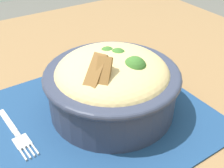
{
  "coord_description": "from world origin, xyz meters",
  "views": [
    {
      "loc": [
        0.11,
        0.34,
        1.05
      ],
      "look_at": [
        -0.09,
        0.02,
        0.79
      ],
      "focal_mm": 45.35,
      "sensor_mm": 36.0,
      "label": 1
    }
  ],
  "objects": [
    {
      "name": "fork",
      "position": [
        0.06,
        -0.0,
        0.74
      ],
      "size": [
        0.03,
        0.13,
        0.0
      ],
      "color": "#BCBCBC",
      "rests_on": "placemat"
    },
    {
      "name": "bowl",
      "position": [
        -0.09,
        0.02,
        0.79
      ],
      "size": [
        0.26,
        0.26,
        0.12
      ],
      "color": "#2D3347",
      "rests_on": "placemat"
    },
    {
      "name": "placemat",
      "position": [
        -0.04,
        0.03,
        0.74
      ],
      "size": [
        0.41,
        0.33,
        0.0
      ],
      "primitive_type": "cube",
      "rotation": [
        0.0,
        0.0,
        0.02
      ],
      "color": "navy",
      "rests_on": "table"
    },
    {
      "name": "table",
      "position": [
        0.0,
        0.0,
        0.68
      ],
      "size": [
        1.22,
        0.98,
        0.74
      ],
      "color": "olive",
      "rests_on": "ground_plane"
    }
  ]
}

